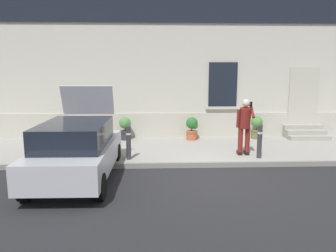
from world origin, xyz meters
TOP-DOWN VIEW (x-y plane):
  - ground_plane at (0.00, 0.00)m, footprint 80.00×80.00m
  - sidewalk at (0.00, 2.80)m, footprint 24.00×3.60m
  - curb_edge at (0.00, 0.94)m, footprint 24.00×0.12m
  - building_facade at (0.01, 5.29)m, footprint 24.00×1.52m
  - entrance_stoop at (4.31, 4.23)m, footprint 1.54×0.96m
  - hatchback_car_silver at (-3.49, -0.00)m, footprint 1.83×4.09m
  - bollard_near_person at (1.60, 1.35)m, footprint 0.15×0.15m
  - bollard_far_left at (-2.30, 1.35)m, footprint 0.15×0.15m
  - person_on_phone at (1.23, 1.69)m, footprint 0.51×0.48m
  - planter_cream at (-5.17, 4.20)m, footprint 0.44×0.44m
  - planter_charcoal at (-2.65, 4.16)m, footprint 0.44×0.44m
  - planter_terracotta at (-0.13, 4.02)m, footprint 0.44×0.44m
  - planter_olive at (2.39, 4.17)m, footprint 0.44×0.44m

SIDE VIEW (x-z plane):
  - ground_plane at x=0.00m, z-range 0.00..0.00m
  - sidewalk at x=0.00m, z-range 0.00..0.15m
  - curb_edge at x=0.00m, z-range 0.00..0.15m
  - entrance_stoop at x=4.31m, z-range 0.10..0.58m
  - planter_cream at x=-5.17m, z-range 0.18..1.04m
  - planter_charcoal at x=-2.65m, z-range 0.18..1.04m
  - planter_terracotta at x=-0.13m, z-range 0.18..1.04m
  - planter_olive at x=2.39m, z-range 0.18..1.04m
  - bollard_near_person at x=1.60m, z-range 0.19..1.24m
  - bollard_far_left at x=-2.30m, z-range 0.19..1.24m
  - hatchback_car_silver at x=-3.49m, z-range -0.37..1.97m
  - person_on_phone at x=1.23m, z-range 0.28..2.03m
  - building_facade at x=0.01m, z-range -0.02..7.48m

